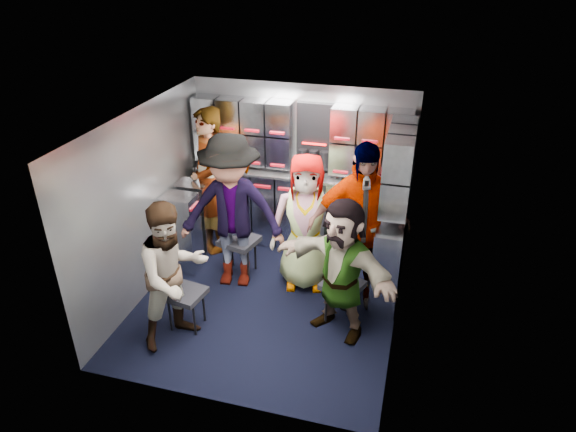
% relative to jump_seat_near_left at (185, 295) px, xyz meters
% --- Properties ---
extents(floor, '(3.00, 3.00, 0.00)m').
position_rel_jump_seat_near_left_xyz_m(floor, '(0.69, 0.63, -0.39)').
color(floor, black).
rests_on(floor, ground).
extents(wall_back, '(2.80, 0.04, 2.10)m').
position_rel_jump_seat_near_left_xyz_m(wall_back, '(0.69, 2.13, 0.66)').
color(wall_back, '#91969F').
rests_on(wall_back, ground).
extents(wall_left, '(0.04, 3.00, 2.10)m').
position_rel_jump_seat_near_left_xyz_m(wall_left, '(-0.71, 0.63, 0.66)').
color(wall_left, '#91969F').
rests_on(wall_left, ground).
extents(wall_right, '(0.04, 3.00, 2.10)m').
position_rel_jump_seat_near_left_xyz_m(wall_right, '(2.09, 0.63, 0.66)').
color(wall_right, '#91969F').
rests_on(wall_right, ground).
extents(ceiling, '(2.80, 3.00, 0.02)m').
position_rel_jump_seat_near_left_xyz_m(ceiling, '(0.69, 0.63, 1.71)').
color(ceiling, silver).
rests_on(ceiling, wall_back).
extents(cart_bank_back, '(2.68, 0.38, 0.99)m').
position_rel_jump_seat_near_left_xyz_m(cart_bank_back, '(0.69, 1.92, 0.11)').
color(cart_bank_back, '#979CA6').
rests_on(cart_bank_back, ground).
extents(cart_bank_left, '(0.38, 0.76, 0.99)m').
position_rel_jump_seat_near_left_xyz_m(cart_bank_left, '(-0.50, 1.19, 0.11)').
color(cart_bank_left, '#979CA6').
rests_on(cart_bank_left, ground).
extents(counter, '(2.68, 0.42, 0.03)m').
position_rel_jump_seat_near_left_xyz_m(counter, '(0.69, 1.92, 0.63)').
color(counter, silver).
rests_on(counter, cart_bank_back).
extents(locker_bank_back, '(2.68, 0.28, 0.82)m').
position_rel_jump_seat_near_left_xyz_m(locker_bank_back, '(0.69, 1.98, 1.10)').
color(locker_bank_back, '#979CA6').
rests_on(locker_bank_back, wall_back).
extents(locker_bank_right, '(0.28, 1.00, 0.82)m').
position_rel_jump_seat_near_left_xyz_m(locker_bank_right, '(1.94, 1.33, 1.10)').
color(locker_bank_right, '#979CA6').
rests_on(locker_bank_right, wall_right).
extents(right_cabinet, '(0.28, 1.20, 1.00)m').
position_rel_jump_seat_near_left_xyz_m(right_cabinet, '(1.94, 1.23, 0.11)').
color(right_cabinet, '#979CA6').
rests_on(right_cabinet, ground).
extents(coffee_niche, '(0.46, 0.16, 0.84)m').
position_rel_jump_seat_near_left_xyz_m(coffee_niche, '(0.87, 2.04, 1.08)').
color(coffee_niche, black).
rests_on(coffee_niche, wall_back).
extents(red_latch_strip, '(2.60, 0.02, 0.03)m').
position_rel_jump_seat_near_left_xyz_m(red_latch_strip, '(0.69, 1.72, 0.49)').
color(red_latch_strip, maroon).
rests_on(red_latch_strip, cart_bank_back).
extents(jump_seat_near_left, '(0.42, 0.41, 0.44)m').
position_rel_jump_seat_near_left_xyz_m(jump_seat_near_left, '(0.00, 0.00, 0.00)').
color(jump_seat_near_left, black).
rests_on(jump_seat_near_left, ground).
extents(jump_seat_mid_left, '(0.49, 0.47, 0.48)m').
position_rel_jump_seat_near_left_xyz_m(jump_seat_mid_left, '(0.20, 1.07, 0.04)').
color(jump_seat_mid_left, black).
rests_on(jump_seat_mid_left, ground).
extents(jump_seat_center, '(0.47, 0.46, 0.44)m').
position_rel_jump_seat_near_left_xyz_m(jump_seat_center, '(1.00, 1.26, -0.00)').
color(jump_seat_center, black).
rests_on(jump_seat_center, ground).
extents(jump_seat_mid_right, '(0.43, 0.41, 0.49)m').
position_rel_jump_seat_near_left_xyz_m(jump_seat_mid_right, '(1.62, 1.09, 0.04)').
color(jump_seat_mid_right, black).
rests_on(jump_seat_mid_right, ground).
extents(jump_seat_near_right, '(0.50, 0.48, 0.46)m').
position_rel_jump_seat_near_left_xyz_m(jump_seat_near_right, '(1.53, 0.54, 0.02)').
color(jump_seat_near_right, black).
rests_on(jump_seat_near_right, ground).
extents(attendant_standing, '(0.79, 0.81, 1.88)m').
position_rel_jump_seat_near_left_xyz_m(attendant_standing, '(-0.36, 1.57, 0.55)').
color(attendant_standing, black).
rests_on(attendant_standing, ground).
extents(attendant_arc_a, '(0.90, 0.94, 1.53)m').
position_rel_jump_seat_near_left_xyz_m(attendant_arc_a, '(0.00, -0.18, 0.38)').
color(attendant_arc_a, black).
rests_on(attendant_arc_a, ground).
extents(attendant_arc_b, '(1.26, 0.83, 1.84)m').
position_rel_jump_seat_near_left_xyz_m(attendant_arc_b, '(0.20, 0.89, 0.53)').
color(attendant_arc_b, black).
rests_on(attendant_arc_b, ground).
extents(attendant_arc_c, '(0.87, 0.65, 1.62)m').
position_rel_jump_seat_near_left_xyz_m(attendant_arc_c, '(1.00, 1.08, 0.42)').
color(attendant_arc_c, black).
rests_on(attendant_arc_c, ground).
extents(attendant_arc_d, '(1.19, 0.76, 1.88)m').
position_rel_jump_seat_near_left_xyz_m(attendant_arc_d, '(1.62, 0.91, 0.55)').
color(attendant_arc_d, black).
rests_on(attendant_arc_d, ground).
extents(attendant_arc_e, '(1.45, 1.00, 1.50)m').
position_rel_jump_seat_near_left_xyz_m(attendant_arc_e, '(1.53, 0.36, 0.36)').
color(attendant_arc_e, black).
rests_on(attendant_arc_e, ground).
extents(bottle_left, '(0.07, 0.07, 0.26)m').
position_rel_jump_seat_near_left_xyz_m(bottle_left, '(-0.21, 1.87, 0.77)').
color(bottle_left, white).
rests_on(bottle_left, counter).
extents(bottle_mid, '(0.06, 0.06, 0.23)m').
position_rel_jump_seat_near_left_xyz_m(bottle_mid, '(0.72, 1.87, 0.75)').
color(bottle_mid, white).
rests_on(bottle_mid, counter).
extents(bottle_right, '(0.07, 0.07, 0.24)m').
position_rel_jump_seat_near_left_xyz_m(bottle_right, '(0.96, 1.87, 0.76)').
color(bottle_right, white).
rests_on(bottle_right, counter).
extents(cup_left, '(0.07, 0.07, 0.11)m').
position_rel_jump_seat_near_left_xyz_m(cup_left, '(-0.36, 1.86, 0.70)').
color(cup_left, '#C7B48C').
rests_on(cup_left, counter).
extents(cup_right, '(0.07, 0.07, 0.09)m').
position_rel_jump_seat_near_left_xyz_m(cup_right, '(1.48, 1.86, 0.69)').
color(cup_right, '#C7B48C').
rests_on(cup_right, counter).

